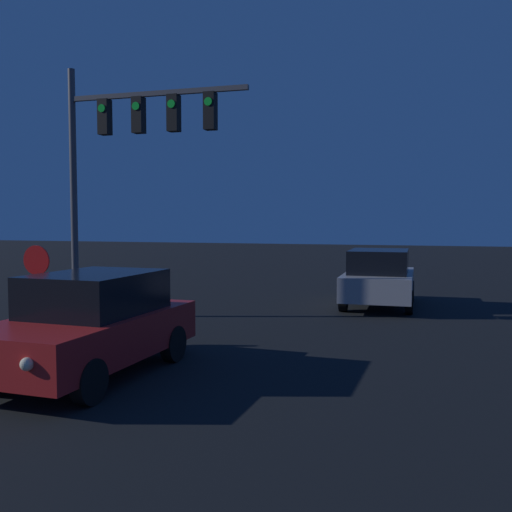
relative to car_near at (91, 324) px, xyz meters
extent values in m
cube|color=#B21E1E|center=(0.00, -0.06, -0.19)|extent=(2.10, 4.21, 0.69)
cube|color=black|center=(0.01, 0.15, 0.50)|extent=(1.74, 2.28, 0.68)
cylinder|color=black|center=(0.84, -1.37, -0.53)|extent=(0.24, 0.67, 0.66)
cylinder|color=black|center=(0.94, 1.19, -0.53)|extent=(0.24, 0.67, 0.66)
cylinder|color=black|center=(-0.84, 1.26, -0.53)|extent=(0.24, 0.67, 0.66)
sphere|color=#F9EFC6|center=(0.45, -2.16, -0.12)|extent=(0.18, 0.18, 0.18)
cube|color=#99999E|center=(4.01, 9.03, -0.19)|extent=(1.98, 4.15, 0.69)
cube|color=black|center=(4.01, 8.82, 0.50)|extent=(1.67, 2.23, 0.68)
cylinder|color=black|center=(3.11, 10.30, -0.53)|extent=(0.22, 0.66, 0.66)
cylinder|color=black|center=(4.89, 10.32, -0.53)|extent=(0.22, 0.66, 0.66)
cylinder|color=black|center=(3.13, 7.74, -0.53)|extent=(0.22, 0.66, 0.66)
cylinder|color=black|center=(4.91, 7.76, -0.53)|extent=(0.22, 0.66, 0.66)
sphere|color=#F9EFC6|center=(3.46, 11.11, -0.12)|extent=(0.18, 0.18, 0.18)
sphere|color=#F9EFC6|center=(4.52, 11.12, -0.12)|extent=(0.18, 0.18, 0.18)
cylinder|color=#4C4C51|center=(-3.62, 4.90, 2.39)|extent=(0.18, 0.18, 6.51)
cube|color=#4C4C51|center=(-1.20, 4.90, 4.87)|extent=(4.84, 0.12, 0.12)
cube|color=black|center=(-2.65, 4.90, 4.36)|extent=(0.28, 0.28, 0.90)
cylinder|color=green|center=(-2.65, 4.75, 4.56)|extent=(0.20, 0.02, 0.20)
cube|color=black|center=(-1.69, 4.90, 4.36)|extent=(0.28, 0.28, 0.90)
cylinder|color=green|center=(-1.69, 4.75, 4.56)|extent=(0.20, 0.02, 0.20)
cube|color=black|center=(-0.72, 4.90, 4.36)|extent=(0.28, 0.28, 0.90)
cylinder|color=green|center=(-0.72, 4.75, 4.56)|extent=(0.20, 0.02, 0.20)
cube|color=black|center=(0.25, 4.90, 4.36)|extent=(0.28, 0.28, 0.90)
cylinder|color=green|center=(0.25, 4.75, 4.56)|extent=(0.20, 0.02, 0.20)
cylinder|color=#4C4C51|center=(-2.30, 1.64, 0.17)|extent=(0.07, 0.07, 2.07)
cylinder|color=red|center=(-2.30, 1.62, 0.90)|extent=(0.61, 0.03, 0.61)
camera|label=1|loc=(5.31, -8.21, 1.74)|focal=40.00mm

